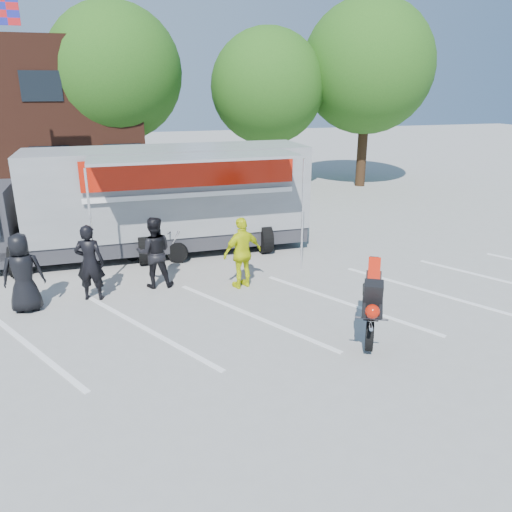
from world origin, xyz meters
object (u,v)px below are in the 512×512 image
tree_right (368,67)px  spectator_leather_c (154,252)px  spectator_leather_a (23,273)px  tree_mid (267,87)px  parked_motorcycle (155,261)px  stunt_bike_rider (368,337)px  spectator_hivis (242,253)px  tree_left (115,73)px  spectator_leather_b (90,263)px  transporter_truck (157,252)px

tree_right → spectator_leather_c: (-11.72, -11.09, -4.94)m
spectator_leather_a → tree_mid: bearing=-131.3°
parked_motorcycle → stunt_bike_rider: 7.21m
spectator_leather_a → spectator_leather_c: bearing=-170.3°
spectator_leather_c → spectator_hivis: 2.28m
tree_left → spectator_leather_c: (0.28, -12.59, -4.63)m
tree_left → spectator_leather_b: tree_left is taller
tree_right → spectator_leather_b: size_ratio=4.79×
tree_mid → transporter_truck: tree_mid is taller
transporter_truck → stunt_bike_rider: 7.87m
tree_right → spectator_hivis: tree_right is taller
tree_left → tree_right: size_ratio=0.95×
parked_motorcycle → spectator_hivis: bearing=-118.0°
transporter_truck → spectator_leather_c: bearing=-96.5°
tree_mid → tree_right: 5.11m
spectator_leather_b → spectator_hivis: 3.77m
stunt_bike_rider → spectator_leather_b: 6.78m
spectator_leather_a → stunt_bike_rider: bearing=151.2°
tree_right → spectator_leather_b: tree_right is taller
tree_left → spectator_leather_b: size_ratio=4.53×
tree_right → parked_motorcycle: (-11.56, -9.11, -5.88)m
spectator_hivis → transporter_truck: bearing=-78.8°
spectator_leather_c → stunt_bike_rider: bearing=140.6°
parked_motorcycle → spectator_leather_b: (-1.74, -2.38, 0.95)m
tree_mid → transporter_truck: bearing=-126.2°
tree_mid → spectator_leather_a: tree_mid is taller
spectator_leather_b → stunt_bike_rider: bearing=161.7°
spectator_leather_a → spectator_hivis: 5.23m
stunt_bike_rider → spectator_leather_a: 7.90m
parked_motorcycle → tree_left: bearing=27.2°
transporter_truck → spectator_leather_a: (-3.35, -3.50, 0.94)m
stunt_bike_rider → spectator_leather_a: bearing=-177.6°
tree_right → transporter_truck: bearing=-144.1°
tree_left → spectator_hivis: tree_left is taller
stunt_bike_rider → spectator_leather_c: 5.82m
tree_right → stunt_bike_rider: size_ratio=4.69×
tree_mid → spectator_leather_a: size_ratio=4.09×
transporter_truck → spectator_leather_b: (-1.89, -3.23, 0.95)m
transporter_truck → spectator_leather_c: spectator_leather_c is taller
spectator_leather_c → tree_left: bearing=-82.3°
tree_right → spectator_leather_a: size_ratio=4.86×
tree_mid → spectator_leather_b: tree_mid is taller
tree_left → spectator_leather_a: (-2.77, -13.26, -4.63)m
transporter_truck → stunt_bike_rider: (3.70, -6.94, 0.00)m
parked_motorcycle → spectator_leather_b: size_ratio=1.09×
parked_motorcycle → stunt_bike_rider: size_ratio=1.07×
tree_left → spectator_hivis: bearing=-79.5°
spectator_leather_b → spectator_hivis: size_ratio=1.02×
spectator_leather_c → spectator_hivis: bearing=169.0°
spectator_hivis → stunt_bike_rider: bearing=101.1°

